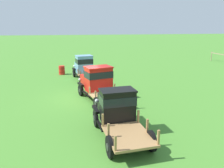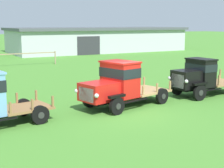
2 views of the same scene
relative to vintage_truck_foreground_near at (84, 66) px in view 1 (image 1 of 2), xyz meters
The scene contains 6 objects.
ground_plane 6.31m from the vintage_truck_foreground_near, ahead, with size 240.00×240.00×0.00m, color #47842D.
vintage_truck_foreground_near is the anchor object (origin of this frame).
vintage_truck_second_in_line 6.28m from the vintage_truck_foreground_near, ahead, with size 5.32×3.02×2.28m.
vintage_truck_midrow_center 11.62m from the vintage_truck_foreground_near, ahead, with size 4.57×2.12×2.14m.
oil_drum_beside_row 3.19m from the vintage_truck_foreground_near, 135.60° to the right, with size 0.65×0.65×0.91m.
oil_drum_near_fence 3.91m from the vintage_truck_foreground_near, behind, with size 0.64×0.64×0.93m.
Camera 1 is at (14.88, -1.02, 4.94)m, focal length 35.00 mm.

